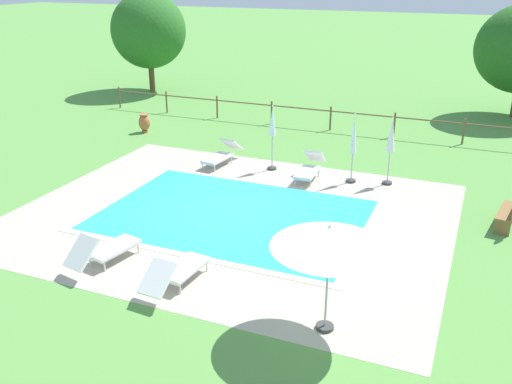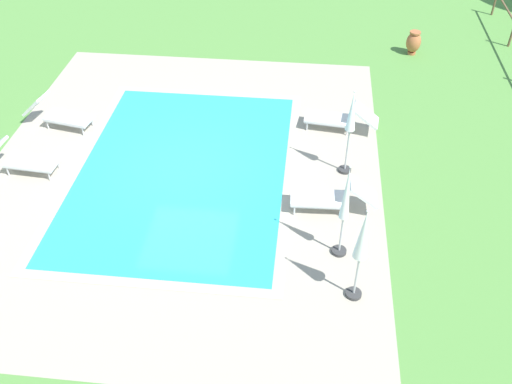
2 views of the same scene
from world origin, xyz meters
The scene contains 12 objects.
ground_plane centered at (0.00, 0.00, 0.00)m, with size 160.00×160.00×0.00m, color #599342.
pool_deck_paving centered at (0.00, 0.00, 0.00)m, with size 12.17×9.93×0.01m, color #B2A893.
swimming_pool_water centered at (0.00, 0.00, 0.01)m, with size 7.39×5.15×0.01m, color #2DB7C6.
pool_coping_rim centered at (0.00, 0.00, 0.01)m, with size 7.87×5.63×0.01m.
sun_lounger_north_near_steps centered at (-2.26, 3.92, 0.37)m, with size 0.83×2.06×0.84m.
sun_lounger_north_mid centered at (0.48, -4.00, 0.37)m, with size 0.75×2.04×0.84m.
sun_lounger_north_far centered at (1.13, 3.73, 0.37)m, with size 0.68×2.01×0.85m.
sun_lounger_north_end centered at (-1.62, -3.79, 0.38)m, with size 0.96×2.02×0.91m.
patio_umbrella_closed_row_west centered at (2.51, 3.92, 1.42)m, with size 0.32×0.32×2.34m.
patio_umbrella_closed_row_mid_west centered at (3.66, 4.20, 1.52)m, with size 0.32×0.32×2.27m.
patio_umbrella_closed_row_centre centered at (-0.37, 4.08, 1.51)m, with size 0.32×0.32×2.31m.
terracotta_urn_near_fence centered at (-7.17, 6.43, 0.43)m, with size 0.49×0.49×0.80m.
Camera 2 is at (11.12, 3.05, 8.80)m, focal length 39.78 mm.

